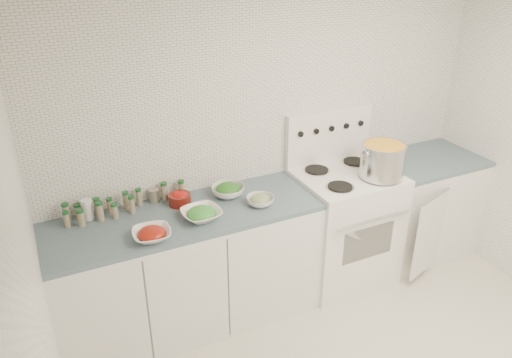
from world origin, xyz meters
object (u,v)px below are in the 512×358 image
object	(u,v)px
stock_pot	(383,159)
bowl_snowpea	(201,214)
stove	(343,222)
bowl_tomato	(152,234)

from	to	relation	value
stock_pot	bowl_snowpea	xyz separation A→B (m)	(-1.42, 0.07, -0.15)
stove	bowl_tomato	distance (m)	1.65
stock_pot	bowl_tomato	xyz separation A→B (m)	(-1.77, -0.03, -0.15)
stock_pot	bowl_tomato	bearing A→B (deg)	-179.11
bowl_snowpea	stove	bearing A→B (deg)	4.46
stock_pot	bowl_snowpea	size ratio (longest dim) A/B	1.27
stove	stock_pot	world-z (taller)	stove
bowl_tomato	bowl_snowpea	bearing A→B (deg)	14.71
bowl_tomato	bowl_snowpea	distance (m)	0.37
stock_pot	bowl_tomato	world-z (taller)	stock_pot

